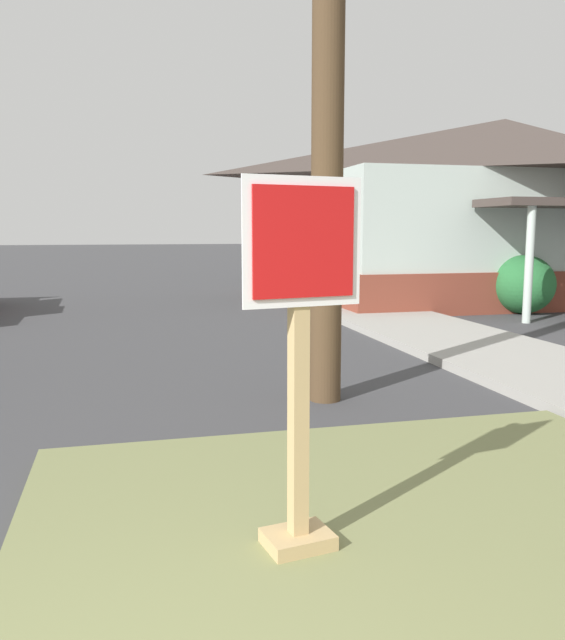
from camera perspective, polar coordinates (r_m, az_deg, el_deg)
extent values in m
cube|color=olive|center=(3.60, 15.93, -21.73)|extent=(4.62, 5.07, 0.08)
cube|color=#9E9B93|center=(8.65, 22.84, -4.27)|extent=(2.20, 16.25, 0.12)
cube|color=tan|center=(3.42, 1.42, -4.79)|extent=(0.10, 0.10, 1.94)
cube|color=tan|center=(3.73, 1.37, -18.85)|extent=(0.40, 0.34, 0.08)
cube|color=white|center=(3.29, 1.85, 6.92)|extent=(0.65, 0.12, 0.66)
cube|color=red|center=(3.27, 1.95, 6.91)|extent=(0.56, 0.11, 0.56)
cube|color=brown|center=(18.82, 18.55, 3.47)|extent=(11.00, 7.36, 0.90)
cube|color=#B2C1B7|center=(18.77, 18.77, 8.22)|extent=(10.78, 7.21, 2.22)
pyramid|color=#423833|center=(18.89, 19.04, 14.06)|extent=(11.55, 7.72, 1.63)
cylinder|color=#B2C1B7|center=(13.31, 21.03, 4.74)|extent=(0.16, 0.16, 2.34)
ellipsoid|color=#276834|center=(14.82, 20.56, 2.97)|extent=(1.34, 1.34, 1.27)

